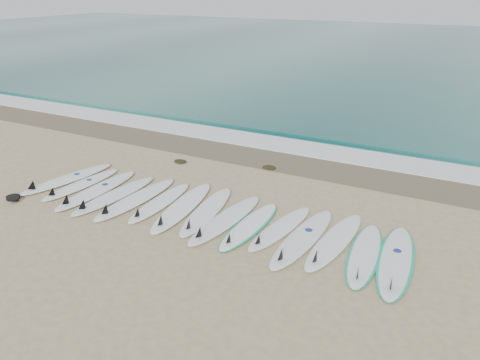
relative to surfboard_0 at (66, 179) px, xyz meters
The scene contains 23 objects.
ground 4.35m from the surfboard_0, ahead, with size 120.00×120.00×0.00m, color tan.
ocean 32.84m from the surfboard_0, 82.39° to the left, with size 120.00×55.00×0.03m, color #1F5D5A.
wet_sand_band 6.01m from the surfboard_0, 43.61° to the left, with size 120.00×1.80×0.01m, color brown.
foam_band 7.05m from the surfboard_0, 51.88° to the left, with size 120.00×1.40×0.04m, color silver.
wave_crest 8.28m from the surfboard_0, 58.30° to the left, with size 120.00×1.00×0.10m, color #1F5D5A.
surfboard_0 is the anchor object (origin of this frame).
surfboard_1 0.62m from the surfboard_0, ahead, with size 0.68×2.54×0.32m.
surfboard_2 1.27m from the surfboard_0, ahead, with size 0.62×2.83×0.36m.
surfboard_3 1.88m from the surfboard_0, ahead, with size 0.76×2.79×0.35m.
surfboard_4 2.49m from the surfboard_0, ahead, with size 0.70×2.85×0.36m.
surfboard_5 3.12m from the surfboard_0, ahead, with size 0.64×2.51×0.32m.
surfboard_6 3.75m from the surfboard_0, ahead, with size 0.99×2.97×0.37m.
surfboard_7 4.38m from the surfboard_0, ahead, with size 0.95×2.77×0.35m.
surfboard_8 4.97m from the surfboard_0, ahead, with size 0.76×2.84×0.36m.
surfboard_9 5.57m from the surfboard_0, ahead, with size 0.65×2.51×0.32m.
surfboard_10 6.21m from the surfboard_0, ahead, with size 0.84×2.49×0.31m.
surfboard_11 6.79m from the surfboard_0, ahead, with size 0.76×2.90×0.37m.
surfboard_12 7.41m from the surfboard_0, ahead, with size 0.79×2.78×0.35m.
surfboard_13 8.09m from the surfboard_0, ahead, with size 0.87×2.61×0.33m.
surfboard_14 8.68m from the surfboard_0, ahead, with size 0.95×2.88×0.36m.
seaweed_near 3.26m from the surfboard_0, 53.87° to the left, with size 0.39×0.31×0.08m, color black.
seaweed_far 5.63m from the surfboard_0, 37.27° to the left, with size 0.40×0.31×0.08m, color black.
leash_coil 1.47m from the surfboard_0, 99.59° to the right, with size 0.46×0.36×0.11m.
Camera 1 is at (5.25, -8.15, 4.94)m, focal length 35.00 mm.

